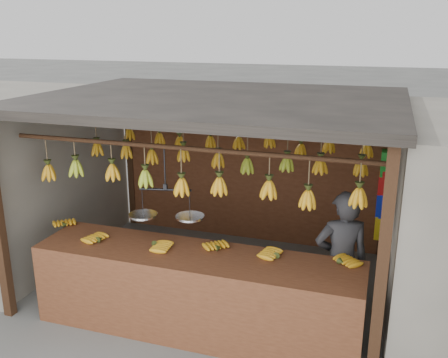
% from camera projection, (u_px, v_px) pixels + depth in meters
% --- Properties ---
extents(ground, '(80.00, 80.00, 0.00)m').
position_uv_depth(ground, '(217.00, 280.00, 6.52)').
color(ground, '#5B5B57').
extents(stall, '(4.30, 3.30, 2.40)m').
position_uv_depth(stall, '(225.00, 127.00, 6.25)').
color(stall, black).
rests_on(stall, ground).
extents(counter, '(3.62, 0.80, 0.96)m').
position_uv_depth(counter, '(191.00, 276.00, 5.16)').
color(counter, '#582E1A').
rests_on(counter, ground).
extents(hanging_bananas, '(3.63, 2.25, 0.39)m').
position_uv_depth(hanging_bananas, '(216.00, 160.00, 6.05)').
color(hanging_bananas, orange).
rests_on(hanging_bananas, ground).
extents(balance_scale, '(0.79, 0.41, 0.77)m').
position_uv_depth(balance_scale, '(166.00, 213.00, 5.31)').
color(balance_scale, black).
rests_on(balance_scale, ground).
extents(vendor, '(0.67, 0.55, 1.58)m').
position_uv_depth(vendor, '(341.00, 262.00, 5.27)').
color(vendor, '#262628').
rests_on(vendor, ground).
extents(bag_bundles, '(0.08, 0.26, 1.25)m').
position_uv_depth(bag_bundles, '(381.00, 194.00, 6.89)').
color(bag_bundles, '#199926').
rests_on(bag_bundles, ground).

